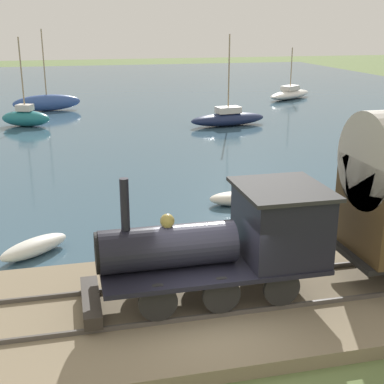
{
  "coord_description": "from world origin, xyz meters",
  "views": [
    {
      "loc": [
        -10.83,
        3.13,
        7.27
      ],
      "look_at": [
        5.19,
        -0.64,
        2.0
      ],
      "focal_mm": 50.0,
      "sensor_mm": 36.0,
      "label": 1
    }
  ],
  "objects": [
    {
      "name": "rail_embankment",
      "position": [
        1.2,
        0.0,
        0.18
      ],
      "size": [
        5.94,
        56.0,
        0.47
      ],
      "color": "#84755B",
      "rests_on": "ground"
    },
    {
      "name": "sailboat_teal",
      "position": [
        29.22,
        6.03,
        0.65
      ],
      "size": [
        2.67,
        3.86,
        6.24
      ],
      "rotation": [
        0.0,
        0.0,
        -0.37
      ],
      "color": "#1E707A",
      "rests_on": "harbor_water"
    },
    {
      "name": "rowboat_mid_harbor",
      "position": [
        7.67,
        -9.29,
        0.19
      ],
      "size": [
        2.35,
        2.26,
        0.36
      ],
      "rotation": [
        0.0,
        0.0,
        -0.85
      ],
      "color": "#B7B2A3",
      "rests_on": "harbor_water"
    },
    {
      "name": "rowboat_off_pier",
      "position": [
        10.78,
        -11.18,
        0.17
      ],
      "size": [
        2.24,
        2.79,
        0.32
      ],
      "rotation": [
        0.0,
        0.0,
        0.55
      ],
      "color": "#B7B2A3",
      "rests_on": "harbor_water"
    },
    {
      "name": "steam_locomotive",
      "position": [
        1.2,
        -0.87,
        2.04
      ],
      "size": [
        2.49,
        6.26,
        3.3
      ],
      "color": "black",
      "rests_on": "rail_embankment"
    },
    {
      "name": "ground_plane",
      "position": [
        0.0,
        0.0,
        0.0
      ],
      "size": [
        200.0,
        200.0,
        0.0
      ],
      "primitive_type": "plane",
      "color": "#607542"
    },
    {
      "name": "sailboat_navy",
      "position": [
        26.14,
        -8.27,
        0.54
      ],
      "size": [
        2.52,
        5.95,
        6.42
      ],
      "rotation": [
        0.0,
        0.0,
        0.15
      ],
      "color": "#192347",
      "rests_on": "harbor_water"
    },
    {
      "name": "rowboat_near_shore",
      "position": [
        9.17,
        -3.45,
        0.27
      ],
      "size": [
        1.26,
        2.31,
        0.53
      ],
      "rotation": [
        0.0,
        0.0,
        -0.1
      ],
      "color": "beige",
      "rests_on": "harbor_water"
    },
    {
      "name": "sailboat_blue",
      "position": [
        36.12,
        4.68,
        0.71
      ],
      "size": [
        2.16,
        5.75,
        6.66
      ],
      "rotation": [
        0.0,
        0.0,
        0.17
      ],
      "color": "#335199",
      "rests_on": "harbor_water"
    },
    {
      "name": "rowboat_far_out",
      "position": [
        5.88,
        4.45,
        0.28
      ],
      "size": [
        2.17,
        2.45,
        0.55
      ],
      "rotation": [
        0.0,
        0.0,
        0.67
      ],
      "color": "silver",
      "rests_on": "harbor_water"
    },
    {
      "name": "sailboat_white",
      "position": [
        38.21,
        -18.27,
        0.49
      ],
      "size": [
        4.99,
        6.15,
        4.88
      ],
      "rotation": [
        0.0,
        0.0,
        0.6
      ],
      "color": "white",
      "rests_on": "harbor_water"
    },
    {
      "name": "harbor_water",
      "position": [
        44.47,
        0.0,
        0.0
      ],
      "size": [
        80.0,
        80.0,
        0.01
      ],
      "color": "#38566B",
      "rests_on": "ground"
    }
  ]
}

